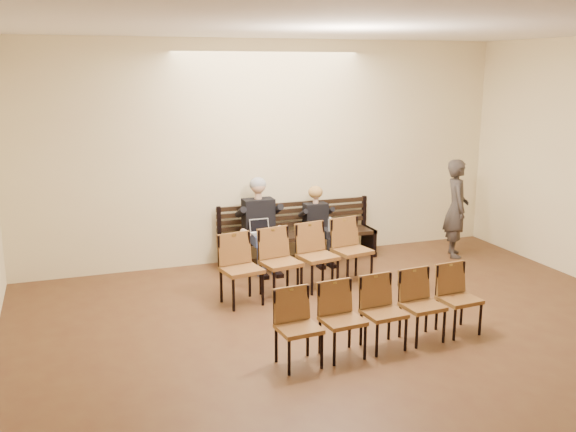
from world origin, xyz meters
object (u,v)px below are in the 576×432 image
Objects in this scene: water_bottle at (330,231)px; passerby at (457,201)px; seated_woman at (318,229)px; chair_row_back at (384,313)px; bench at (299,247)px; seated_man at (260,223)px; laptop at (262,237)px; bag at (412,280)px; chair_row_front at (300,260)px.

water_bottle is 2.21m from passerby.
chair_row_back is at bearing -99.63° from seated_woman.
seated_man is at bearing -170.04° from bench.
laptop is 3.30m from passerby.
seated_woman is 0.58× the size of passerby.
laptop is 0.16× the size of passerby.
seated_man reaches higher than water_bottle.
seated_woman is at bearing 11.66° from laptop.
laptop is at bearing 93.93° from chair_row_back.
bench is at bearing 132.10° from water_bottle.
seated_woman is 0.30m from water_bottle.
passerby is (1.49, 1.17, 0.81)m from bag.
water_bottle is at bearing -4.16° from laptop.
bag is (1.05, -1.77, -0.10)m from bench.
seated_woman is at bearing 114.95° from bag.
bag is at bearing -65.05° from seated_woman.
chair_row_back is (-1.33, -1.64, 0.29)m from bag.
bench is 2.06m from bag.
water_bottle is 3.08m from chair_row_back.
bag is (0.77, -1.65, -0.42)m from seated_woman.
laptop is at bearing -101.96° from seated_man.
bench is 0.85m from seated_man.
chair_row_back is (0.23, -2.02, -0.06)m from chair_row_front.
laptop is at bearing 108.84° from passerby.
bench is 0.88m from laptop.
chair_row_front is (-0.88, -0.98, -0.10)m from water_bottle.
seated_man is at bearing 164.69° from water_bottle.
seated_man is 2.47m from bag.
chair_row_back is at bearing -94.67° from bench.
bag is at bearing -59.39° from bench.
water_bottle reaches higher than bag.
laptop is (-1.01, -0.24, 0.02)m from seated_woman.
seated_man is 3.33m from chair_row_back.
bag is 2.13m from chair_row_back.
seated_woman is at bearing -23.21° from bench.
chair_row_front is at bearing 127.67° from passerby.
bench is 1.82× the size of seated_man.
bench is 3.43m from chair_row_back.
water_bottle is 1.32m from chair_row_front.
water_bottle is 0.10× the size of chair_row_front.
bench is 0.44m from seated_woman.
chair_row_back is at bearing -128.99° from bag.
chair_row_front is at bearing -79.44° from laptop.
seated_man is at bearing 180.00° from seated_woman.
bench is 7.76× the size of bag.
chair_row_back is (-0.28, -3.41, 0.18)m from bench.
seated_woman is at bearing 75.83° from chair_row_back.
chair_row_back reaches higher than bench.
water_bottle is 0.67× the size of bag.
chair_row_front is at bearing 92.08° from chair_row_back.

